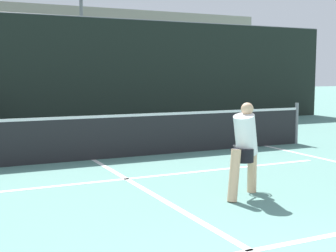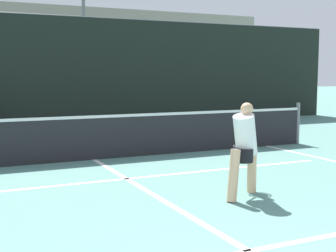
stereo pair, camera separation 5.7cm
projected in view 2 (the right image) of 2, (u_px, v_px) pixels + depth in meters
The scene contains 8 objects.
court_baseline_near at pixel (249, 251), 4.83m from camera, with size 11.00×0.10×0.01m, color white.
court_service_line at pixel (127, 179), 8.15m from camera, with size 8.25×0.10×0.01m, color white.
court_center_mark at pixel (144, 189), 7.40m from camera, with size 0.10×5.72×0.01m, color white.
net at pixel (94, 136), 9.93m from camera, with size 11.09×0.09×1.07m.
fence_back at pixel (39, 72), 15.54m from camera, with size 24.00×0.06×3.79m.
player_practicing at pixel (244, 146), 6.94m from camera, with size 0.96×0.97×1.41m.
tennis_ball_scattered_6 at pixel (251, 174), 8.42m from camera, with size 0.07×0.07×0.07m, color #D1E033.
parked_car at pixel (32, 103), 19.32m from camera, with size 1.76×4.04×1.50m.
Camera 2 is at (-2.72, -2.09, 1.83)m, focal length 50.00 mm.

